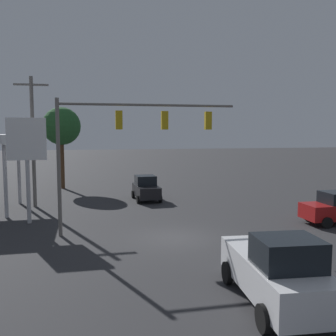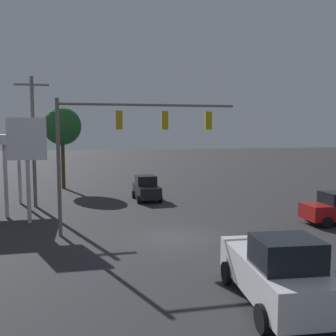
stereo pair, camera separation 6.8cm
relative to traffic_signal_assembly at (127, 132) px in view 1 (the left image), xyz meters
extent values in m
plane|color=#2D2D30|center=(-2.32, 1.67, -5.48)|extent=(200.00, 200.00, 0.00)
cylinder|color=slate|center=(3.59, 0.02, -1.85)|extent=(0.20, 0.20, 7.25)
cylinder|color=slate|center=(-1.19, 0.02, 1.47)|extent=(9.57, 0.14, 0.14)
cube|color=#B79314|center=(0.43, 0.02, 0.65)|extent=(0.36, 0.28, 1.00)
sphere|color=#FF4141|center=(0.43, -0.16, 0.95)|extent=(0.22, 0.22, 0.22)
sphere|color=#392305|center=(0.43, -0.16, 0.65)|extent=(0.22, 0.22, 0.22)
sphere|color=black|center=(0.43, -0.16, 0.35)|extent=(0.22, 0.22, 0.22)
cube|color=#B79314|center=(-2.05, 0.02, 0.65)|extent=(0.36, 0.28, 1.00)
sphere|color=#FF4141|center=(-2.05, -0.16, 0.95)|extent=(0.22, 0.22, 0.22)
sphere|color=#392305|center=(-2.05, -0.16, 0.65)|extent=(0.22, 0.22, 0.22)
sphere|color=black|center=(-2.05, -0.16, 0.35)|extent=(0.22, 0.22, 0.22)
cube|color=#B79314|center=(-4.54, 0.02, 0.65)|extent=(0.36, 0.28, 1.00)
sphere|color=#FF4141|center=(-4.54, -0.16, 0.95)|extent=(0.22, 0.22, 0.22)
sphere|color=#392305|center=(-4.54, -0.16, 0.65)|extent=(0.22, 0.22, 0.22)
sphere|color=black|center=(-4.54, -0.16, 0.35)|extent=(0.22, 0.22, 0.22)
cylinder|color=slate|center=(5.98, -8.46, -0.74)|extent=(0.26, 0.26, 9.47)
cube|color=slate|center=(5.98, -8.46, 3.40)|extent=(2.40, 0.14, 0.14)
cylinder|color=#B7B7BC|center=(7.29, -9.99, -3.12)|extent=(0.24, 0.24, 4.72)
cylinder|color=#B7B7BC|center=(7.29, -5.15, -3.12)|extent=(0.24, 0.24, 4.72)
cylinder|color=#B7B7BC|center=(5.64, -3.27, -2.31)|extent=(0.24, 0.24, 6.34)
cube|color=white|center=(5.64, -3.27, -0.39)|extent=(2.25, 0.24, 2.51)
cube|color=black|center=(5.64, -3.40, -0.39)|extent=(1.57, 0.04, 0.88)
cube|color=black|center=(-2.45, -9.39, -4.72)|extent=(1.86, 3.87, 0.90)
cube|color=black|center=(-2.44, -9.69, -3.89)|extent=(1.63, 1.76, 0.76)
cylinder|color=black|center=(-3.37, -8.20, -5.17)|extent=(0.25, 0.63, 0.62)
cylinder|color=black|center=(-1.63, -8.12, -5.17)|extent=(0.25, 0.63, 0.62)
cylinder|color=black|center=(-3.27, -10.66, -5.17)|extent=(0.25, 0.63, 0.62)
cylinder|color=black|center=(-1.53, -10.59, -5.17)|extent=(0.25, 0.63, 0.62)
cube|color=silver|center=(-3.69, 9.55, -4.53)|extent=(2.37, 5.33, 1.10)
cube|color=black|center=(-3.62, 10.44, -3.53)|extent=(1.95, 1.73, 0.90)
cylinder|color=black|center=(-4.58, 11.31, -5.08)|extent=(0.28, 0.81, 0.80)
cylinder|color=black|center=(-2.55, 11.16, -5.08)|extent=(0.28, 0.81, 0.80)
cylinder|color=black|center=(-4.82, 7.93, -5.08)|extent=(0.28, 0.81, 0.80)
cylinder|color=black|center=(-2.79, 7.79, -5.08)|extent=(0.28, 0.81, 0.80)
cylinder|color=black|center=(-11.20, 1.61, -5.15)|extent=(0.66, 0.22, 0.66)
cylinder|color=black|center=(-11.21, -0.23, -5.15)|extent=(0.66, 0.22, 0.66)
cylinder|color=#4C331E|center=(4.54, -17.35, -3.08)|extent=(0.36, 0.36, 4.79)
sphere|color=#235628|center=(4.54, -17.35, 0.59)|extent=(3.64, 3.64, 3.64)
camera|label=1|loc=(2.07, 20.20, 0.02)|focal=40.00mm
camera|label=2|loc=(2.00, 20.21, 0.02)|focal=40.00mm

